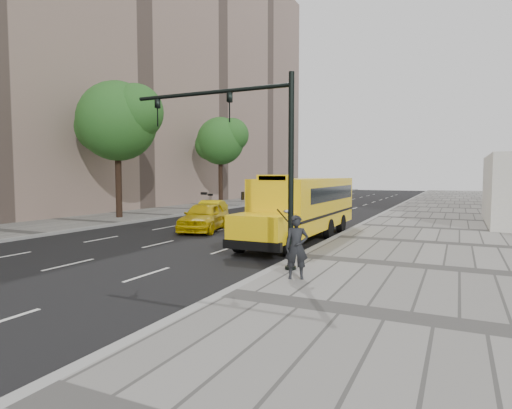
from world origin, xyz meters
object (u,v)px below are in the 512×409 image
at_px(tree_b, 118,120).
at_px(taxi_far, 210,210).
at_px(pedestrian, 297,247).
at_px(traffic_signal, 251,147).
at_px(tree_c, 221,141).
at_px(school_bus, 305,203).
at_px(taxi_near, 204,217).

height_order(tree_b, taxi_far, tree_b).
relative_size(pedestrian, traffic_signal, 0.29).
distance_m(tree_b, taxi_far, 9.08).
height_order(tree_c, traffic_signal, tree_c).
distance_m(tree_c, taxi_far, 14.84).
bearing_deg(tree_b, school_bus, -11.44).
height_order(taxi_near, pedestrian, pedestrian).
bearing_deg(tree_c, taxi_near, -62.85).
bearing_deg(tree_b, tree_c, 90.06).
height_order(taxi_far, pedestrian, pedestrian).
height_order(tree_b, pedestrian, tree_b).
bearing_deg(tree_c, traffic_signal, -58.02).
relative_size(taxi_far, pedestrian, 2.25).
bearing_deg(traffic_signal, tree_b, 145.88).
bearing_deg(traffic_signal, taxi_far, 126.41).
bearing_deg(taxi_far, traffic_signal, -68.01).
relative_size(school_bus, pedestrian, 6.20).
distance_m(tree_c, taxi_near, 20.26).
bearing_deg(pedestrian, tree_c, 101.04).
xyz_separation_m(tree_c, traffic_signal, (15.60, -24.99, -2.53)).
xyz_separation_m(tree_b, school_bus, (14.89, -3.01, -5.24)).
bearing_deg(tree_b, traffic_signal, -34.12).
bearing_deg(traffic_signal, pedestrian, -28.36).
xyz_separation_m(taxi_near, traffic_signal, (6.74, -7.72, 3.27)).
xyz_separation_m(taxi_near, taxi_far, (-2.73, 5.12, -0.13)).
height_order(tree_c, taxi_near, tree_c).
bearing_deg(school_bus, taxi_near, 178.33).
bearing_deg(pedestrian, taxi_far, 106.51).
bearing_deg(tree_c, tree_b, -89.94).
xyz_separation_m(tree_c, taxi_far, (6.13, -12.15, -5.93)).
relative_size(taxi_far, traffic_signal, 0.66).
bearing_deg(tree_c, pedestrian, -55.97).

